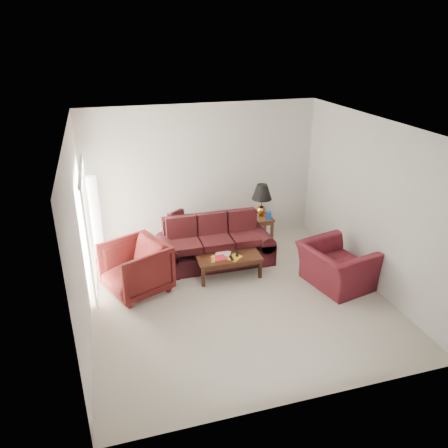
# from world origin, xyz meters

# --- Properties ---
(floor) EXTENTS (5.00, 5.00, 0.00)m
(floor) POSITION_xyz_m (0.00, 0.00, 0.00)
(floor) COLOR beige
(floor) RESTS_ON ground
(blinds) EXTENTS (0.10, 2.00, 2.16)m
(blinds) POSITION_xyz_m (-2.42, 1.30, 1.08)
(blinds) COLOR silver
(blinds) RESTS_ON ground
(sofa) EXTENTS (2.35, 1.15, 0.93)m
(sofa) POSITION_xyz_m (-0.06, 1.31, 0.47)
(sofa) COLOR black
(sofa) RESTS_ON ground
(throw_pillow) EXTENTS (0.42, 0.36, 0.39)m
(throw_pillow) POSITION_xyz_m (-0.66, 2.09, 0.70)
(throw_pillow) COLOR black
(throw_pillow) RESTS_ON sofa
(end_table) EXTENTS (0.57, 0.57, 0.57)m
(end_table) POSITION_xyz_m (1.17, 2.04, 0.28)
(end_table) COLOR #4F2E1B
(end_table) RESTS_ON ground
(table_lamp) EXTENTS (0.57, 0.57, 0.73)m
(table_lamp) POSITION_xyz_m (1.21, 2.09, 0.93)
(table_lamp) COLOR #CD8C40
(table_lamp) RESTS_ON end_table
(clock) EXTENTS (0.14, 0.09, 0.13)m
(clock) POSITION_xyz_m (1.03, 1.93, 0.63)
(clock) COLOR white
(clock) RESTS_ON end_table
(blue_canister) EXTENTS (0.14, 0.14, 0.18)m
(blue_canister) POSITION_xyz_m (1.31, 1.88, 0.66)
(blue_canister) COLOR blue
(blue_canister) RESTS_ON end_table
(picture_frame) EXTENTS (0.18, 0.19, 0.05)m
(picture_frame) POSITION_xyz_m (1.05, 2.23, 0.64)
(picture_frame) COLOR silver
(picture_frame) RESTS_ON end_table
(floor_lamp) EXTENTS (0.33, 0.33, 1.78)m
(floor_lamp) POSITION_xyz_m (-2.31, 2.20, 0.89)
(floor_lamp) COLOR white
(floor_lamp) RESTS_ON ground
(armchair_left) EXTENTS (1.35, 1.33, 0.94)m
(armchair_left) POSITION_xyz_m (-1.68, 0.70, 0.47)
(armchair_left) COLOR #44100F
(armchair_left) RESTS_ON ground
(armchair_right) EXTENTS (1.28, 1.40, 0.78)m
(armchair_right) POSITION_xyz_m (1.85, -0.10, 0.39)
(armchair_right) COLOR #481019
(armchair_right) RESTS_ON ground
(coffee_table) EXTENTS (1.31, 0.84, 0.42)m
(coffee_table) POSITION_xyz_m (0.06, 0.76, 0.21)
(coffee_table) COLOR black
(coffee_table) RESTS_ON ground
(magazine_red) EXTENTS (0.30, 0.24, 0.02)m
(magazine_red) POSITION_xyz_m (-0.15, 0.71, 0.43)
(magazine_red) COLOR red
(magazine_red) RESTS_ON coffee_table
(magazine_white) EXTENTS (0.34, 0.31, 0.02)m
(magazine_white) POSITION_xyz_m (-0.02, 0.86, 0.43)
(magazine_white) COLOR silver
(magazine_white) RESTS_ON coffee_table
(magazine_orange) EXTENTS (0.34, 0.33, 0.02)m
(magazine_orange) POSITION_xyz_m (0.14, 0.64, 0.43)
(magazine_orange) COLOR #C88C17
(magazine_orange) RESTS_ON coffee_table
(remote_a) EXTENTS (0.06, 0.18, 0.02)m
(remote_a) POSITION_xyz_m (0.07, 0.61, 0.45)
(remote_a) COLOR black
(remote_a) RESTS_ON coffee_table
(remote_b) EXTENTS (0.11, 0.18, 0.02)m
(remote_b) POSITION_xyz_m (0.23, 0.73, 0.45)
(remote_b) COLOR black
(remote_b) RESTS_ON coffee_table
(yellow_glass) EXTENTS (0.09, 0.09, 0.12)m
(yellow_glass) POSITION_xyz_m (-0.28, 0.61, 0.48)
(yellow_glass) COLOR yellow
(yellow_glass) RESTS_ON coffee_table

